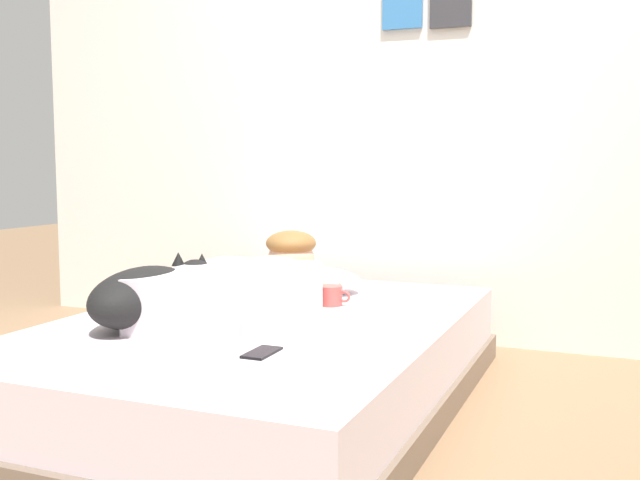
# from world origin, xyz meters

# --- Properties ---
(ground_plane) EXTENTS (12.79, 12.79, 0.00)m
(ground_plane) POSITION_xyz_m (0.00, 0.00, 0.00)
(ground_plane) COLOR #8C6B4C
(back_wall) EXTENTS (4.40, 0.12, 2.50)m
(back_wall) POSITION_xyz_m (-0.00, 1.39, 1.25)
(back_wall) COLOR silver
(back_wall) RESTS_ON ground
(bed) EXTENTS (1.32, 1.90, 0.31)m
(bed) POSITION_xyz_m (-0.28, 0.19, 0.15)
(bed) COLOR #726051
(bed) RESTS_ON ground
(pillow) EXTENTS (0.52, 0.32, 0.11)m
(pillow) POSITION_xyz_m (-0.37, 0.73, 0.36)
(pillow) COLOR silver
(pillow) RESTS_ON bed
(person_lying) EXTENTS (0.43, 0.92, 0.27)m
(person_lying) POSITION_xyz_m (-0.35, 0.23, 0.41)
(person_lying) COLOR silver
(person_lying) RESTS_ON bed
(dog) EXTENTS (0.26, 0.57, 0.21)m
(dog) POSITION_xyz_m (-0.57, -0.05, 0.41)
(dog) COLOR black
(dog) RESTS_ON bed
(coffee_cup) EXTENTS (0.12, 0.09, 0.07)m
(coffee_cup) POSITION_xyz_m (-0.14, 0.50, 0.35)
(coffee_cup) COLOR #D84C47
(coffee_cup) RESTS_ON bed
(cell_phone) EXTENTS (0.07, 0.14, 0.01)m
(cell_phone) POSITION_xyz_m (-0.06, -0.24, 0.31)
(cell_phone) COLOR black
(cell_phone) RESTS_ON bed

